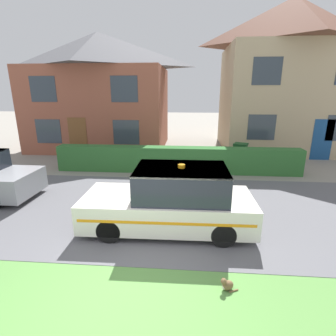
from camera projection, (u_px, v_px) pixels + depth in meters
The scene contains 9 objects.
ground_plane at pixel (127, 296), 4.63m from camera, with size 80.00×80.00×0.00m, color gray.
road_strip at pixel (154, 208), 8.09m from camera, with size 28.00×5.70×0.01m, color #5B5B60.
lawn_verge at pixel (124, 307), 4.40m from camera, with size 28.00×2.04×0.01m, color #568C42.
garden_hedge at pixel (177, 160), 11.54m from camera, with size 10.64×0.64×1.12m, color #2D662D.
police_car at pixel (172, 200), 6.72m from camera, with size 4.35×1.84×1.73m.
cat at pixel (227, 285), 4.74m from camera, with size 0.33×0.23×0.28m.
house_left at pixel (101, 91), 16.13m from camera, with size 8.23×5.76×6.76m.
house_right at pixel (287, 76), 15.34m from camera, with size 7.47×6.03×8.44m.
wheelie_bin at pixel (240, 156), 12.13m from camera, with size 0.76×0.74×1.17m.
Camera 1 is at (1.03, -3.72, 3.49)m, focal length 28.00 mm.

